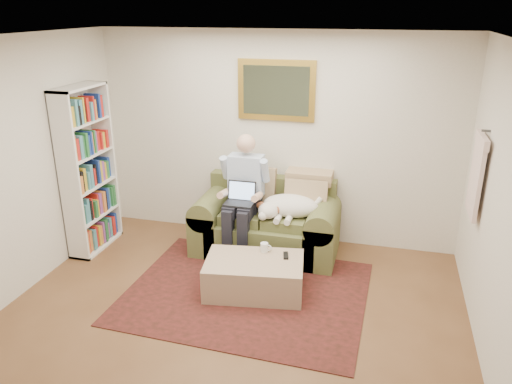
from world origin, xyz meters
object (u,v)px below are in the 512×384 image
at_px(coffee_mug, 264,247).
at_px(bookshelf, 88,170).
at_px(sofa, 266,228).
at_px(laptop, 240,197).
at_px(seated_man, 242,198).
at_px(sleeping_dog, 291,206).
at_px(ottoman, 254,276).

height_order(coffee_mug, bookshelf, bookshelf).
relative_size(sofa, laptop, 5.15).
distance_m(seated_man, bookshelf, 1.88).
distance_m(coffee_mug, bookshelf, 2.35).
height_order(sofa, seated_man, seated_man).
height_order(sofa, sleeping_dog, sofa).
relative_size(seated_man, laptop, 4.33).
bearing_deg(seated_man, sofa, 31.45).
distance_m(sofa, sleeping_dog, 0.48).
distance_m(seated_man, laptop, 0.08).
height_order(sleeping_dog, ottoman, sleeping_dog).
xyz_separation_m(sofa, bookshelf, (-2.10, -0.43, 0.70)).
xyz_separation_m(laptop, coffee_mug, (0.42, -0.52, -0.34)).
relative_size(sofa, sleeping_dog, 2.43).
distance_m(sofa, seated_man, 0.52).
relative_size(laptop, sleeping_dog, 0.47).
distance_m(sleeping_dog, coffee_mug, 0.71).
bearing_deg(ottoman, bookshelf, 166.46).
relative_size(laptop, coffee_mug, 3.35).
bearing_deg(sofa, coffee_mug, -78.03).
xyz_separation_m(laptop, ottoman, (0.36, -0.74, -0.58)).
height_order(sofa, bookshelf, bookshelf).
bearing_deg(sofa, laptop, -138.98).
distance_m(ottoman, coffee_mug, 0.33).
bearing_deg(ottoman, seated_man, 114.29).
bearing_deg(bookshelf, sleeping_dog, 8.11).
relative_size(sofa, bookshelf, 0.86).
height_order(seated_man, bookshelf, bookshelf).
relative_size(sleeping_dog, bookshelf, 0.35).
bearing_deg(ottoman, sofa, 96.17).
bearing_deg(sofa, ottoman, -83.83).
xyz_separation_m(sleeping_dog, bookshelf, (-2.41, -0.34, 0.34)).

